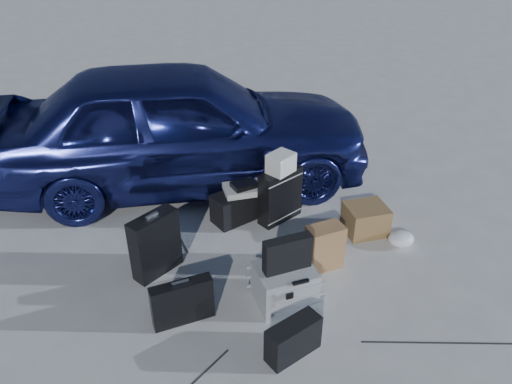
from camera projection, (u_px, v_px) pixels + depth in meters
ground at (280, 299)px, 4.30m from camera, size 60.00×60.00×0.00m
car at (182, 125)px, 5.71m from camera, size 4.59×3.33×1.45m
pelican_case at (285, 285)px, 4.20m from camera, size 0.56×0.50×0.35m
laptop_bag at (287, 254)px, 4.03m from camera, size 0.42×0.19×0.30m
briefcase at (182, 302)px, 3.99m from camera, size 0.51×0.21×0.39m
suitcase_left at (155, 244)px, 4.47m from camera, size 0.49×0.28×0.60m
suitcase_right at (280, 195)px, 5.22m from camera, size 0.50×0.24×0.58m
white_carton at (281, 163)px, 5.00m from camera, size 0.30×0.26×0.20m
duffel_bag at (242, 204)px, 5.31m from camera, size 0.65×0.30×0.32m
flat_box_white at (243, 189)px, 5.20m from camera, size 0.45×0.40×0.07m
flat_box_black at (244, 185)px, 5.16m from camera, size 0.26×0.20×0.05m
kraft_bag at (324, 247)px, 4.57m from camera, size 0.36×0.25×0.44m
cardboard_box at (366, 219)px, 5.08m from camera, size 0.50×0.46×0.30m
plastic_bag at (401, 239)px, 4.93m from camera, size 0.32×0.29×0.14m
messenger_bag at (293, 339)px, 3.71m from camera, size 0.44×0.19×0.30m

